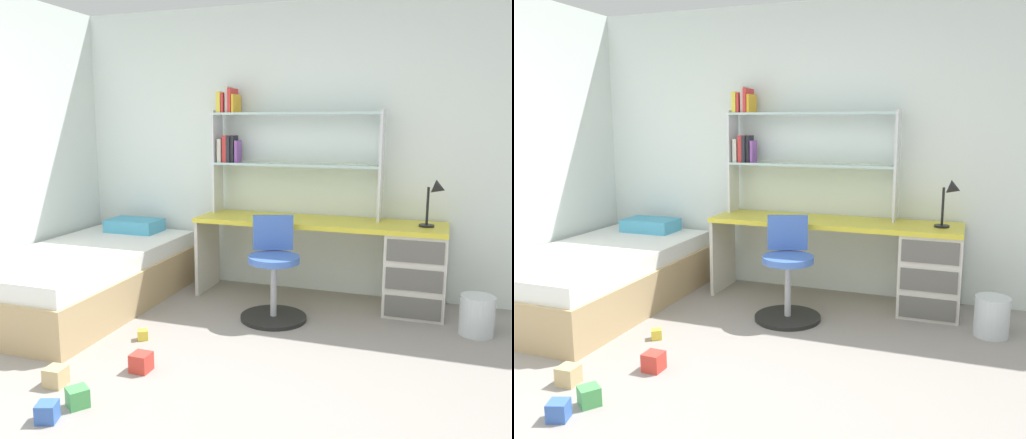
% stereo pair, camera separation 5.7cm
% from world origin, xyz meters
% --- Properties ---
extents(room_shell, '(5.56, 6.14, 2.56)m').
position_xyz_m(room_shell, '(-1.21, 1.23, 1.28)').
color(room_shell, silver).
rests_on(room_shell, ground_plane).
extents(desk, '(2.10, 0.54, 0.71)m').
position_xyz_m(desk, '(0.68, 2.28, 0.41)').
color(desk, gold).
rests_on(desk, ground_plane).
extents(bookshelf_hutch, '(1.50, 0.22, 1.13)m').
position_xyz_m(bookshelf_hutch, '(-0.33, 2.43, 1.36)').
color(bookshelf_hutch, silver).
rests_on(bookshelf_hutch, desk).
extents(desk_lamp, '(0.20, 0.17, 0.38)m').
position_xyz_m(desk_lamp, '(1.06, 2.24, 0.96)').
color(desk_lamp, black).
rests_on(desk_lamp, desk).
extents(swivel_chair, '(0.52, 0.52, 0.80)m').
position_xyz_m(swivel_chair, '(-0.11, 1.74, 0.32)').
color(swivel_chair, black).
rests_on(swivel_chair, ground_plane).
extents(bed_platform, '(1.13, 2.06, 0.61)m').
position_xyz_m(bed_platform, '(-1.70, 1.53, 0.24)').
color(bed_platform, tan).
rests_on(bed_platform, ground_plane).
extents(waste_bin, '(0.24, 0.24, 0.29)m').
position_xyz_m(waste_bin, '(1.39, 1.91, 0.15)').
color(waste_bin, silver).
rests_on(waste_bin, ground_plane).
extents(toy_block_blue_0, '(0.13, 0.13, 0.10)m').
position_xyz_m(toy_block_blue_0, '(-0.75, -0.09, 0.05)').
color(toy_block_blue_0, '#3860B7').
rests_on(toy_block_blue_0, ground_plane).
extents(toy_block_natural_1, '(0.12, 0.12, 0.11)m').
position_xyz_m(toy_block_natural_1, '(-0.97, 0.25, 0.06)').
color(toy_block_natural_1, tan).
rests_on(toy_block_natural_1, ground_plane).
extents(toy_block_yellow_2, '(0.10, 0.10, 0.07)m').
position_xyz_m(toy_block_yellow_2, '(-0.85, 1.02, 0.04)').
color(toy_block_yellow_2, gold).
rests_on(toy_block_yellow_2, ground_plane).
extents(toy_block_green_3, '(0.15, 0.15, 0.11)m').
position_xyz_m(toy_block_green_3, '(-0.70, 0.09, 0.05)').
color(toy_block_green_3, '#479E51').
rests_on(toy_block_green_3, ground_plane).
extents(toy_block_red_4, '(0.12, 0.12, 0.12)m').
position_xyz_m(toy_block_red_4, '(-0.60, 0.58, 0.06)').
color(toy_block_red_4, red).
rests_on(toy_block_red_4, ground_plane).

